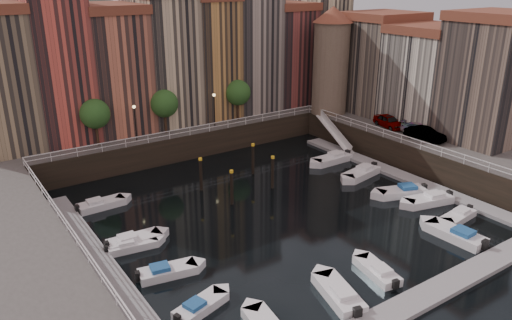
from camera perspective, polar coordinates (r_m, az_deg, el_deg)
ground at (r=46.73m, az=1.65°, el=-5.61°), size 200.00×200.00×0.00m
quay_far at (r=67.57m, az=-11.35°, el=3.71°), size 80.00×20.00×3.00m
quay_right at (r=64.49m, az=23.42°, el=1.57°), size 20.00×36.00×3.00m
dock_left at (r=39.66m, az=-17.21°, el=-11.46°), size 2.00×28.00×0.35m
dock_right at (r=56.32m, az=15.77°, el=-1.53°), size 2.00×28.00×0.35m
dock_near at (r=36.22m, az=18.13°, el=-14.93°), size 30.00×2.00×0.35m
mountains at (r=146.89m, az=-24.45°, el=13.81°), size 145.00×100.00×18.00m
far_terrace at (r=64.62m, az=-8.29°, el=11.74°), size 48.70×10.30×17.50m
right_terrace at (r=64.53m, az=19.39°, el=9.54°), size 9.30×24.30×14.00m
corner_tower at (r=66.71m, az=8.56°, el=11.34°), size 5.20×5.20×13.80m
promenade_trees at (r=58.82m, az=-9.84°, el=6.45°), size 21.20×3.20×5.20m
street_lamps at (r=58.24m, az=-9.09°, el=5.66°), size 10.36×0.36×4.18m
railings at (r=48.97m, az=-1.65°, el=0.46°), size 36.08×34.04×0.52m
gangway at (r=63.44m, az=8.96°, el=3.15°), size 2.78×8.32×3.73m
mooring_pilings at (r=50.41m, az=-1.84°, el=-1.54°), size 7.14×5.64×3.78m
boat_left_0 at (r=33.92m, az=-6.45°, el=-16.29°), size 4.22×2.52×0.95m
boat_left_1 at (r=37.56m, az=-10.20°, el=-12.43°), size 4.55×2.33×1.02m
boat_left_2 at (r=41.41m, az=-14.07°, el=-9.44°), size 4.24×2.04×0.95m
boat_left_3 at (r=41.98m, az=-13.85°, el=-8.93°), size 4.60×1.82×1.05m
boat_left_4 at (r=48.99m, az=-17.38°, el=-4.87°), size 4.58×1.78×1.05m
boat_right_0 at (r=48.21m, az=22.15°, el=-5.95°), size 4.25×1.95×0.96m
boat_right_1 at (r=50.37m, az=19.19°, el=-4.33°), size 5.14×2.87×1.15m
boat_right_2 at (r=51.37m, az=16.39°, el=-3.50°), size 5.19×3.40×1.17m
boat_right_3 at (r=55.06m, az=11.98°, el=-1.45°), size 5.26×2.70×1.18m
boat_right_4 at (r=58.63m, az=8.74°, el=0.14°), size 5.17×1.94×1.18m
boat_near_1 at (r=35.11m, az=9.49°, el=-14.89°), size 2.97×5.16×1.15m
boat_near_2 at (r=38.08m, az=13.74°, el=-12.25°), size 2.28×4.40×0.98m
boat_near_3 at (r=44.69m, az=21.93°, el=-7.93°), size 2.14×5.30×1.21m
car_a at (r=62.49m, az=14.93°, el=4.21°), size 2.63×4.76×1.53m
car_b at (r=58.74m, az=18.75°, el=2.75°), size 2.28×4.72×1.49m
car_c at (r=60.67m, az=18.24°, el=3.28°), size 2.78×4.91×1.34m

